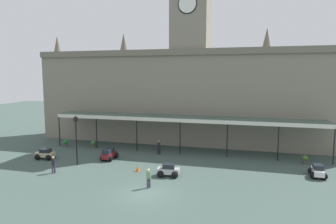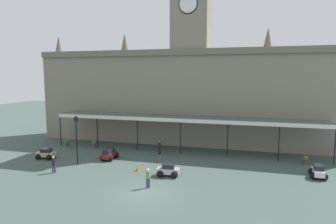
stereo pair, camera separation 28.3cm
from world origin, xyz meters
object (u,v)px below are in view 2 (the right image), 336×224
object	(u,v)px
car_maroon_estate	(109,154)
car_silver_sedan	(168,171)
car_white_sedan	(318,172)
pedestrian_near_entrance	(148,177)
pedestrian_crossing_forecourt	(54,164)
car_beige_sedan	(46,154)
pedestrian_beside_cars	(159,147)
planter_near_kerb	(66,143)
victorian_lamppost	(76,135)
planter_by_canopy	(94,144)
planter_forecourt_centre	(306,160)
traffic_cone	(138,168)

from	to	relation	value
car_maroon_estate	car_silver_sedan	world-z (taller)	car_maroon_estate
car_white_sedan	pedestrian_near_entrance	bearing A→B (deg)	-154.89
pedestrian_crossing_forecourt	car_maroon_estate	bearing A→B (deg)	62.03
car_beige_sedan	car_silver_sedan	size ratio (longest dim) A/B	1.00
pedestrian_crossing_forecourt	pedestrian_near_entrance	world-z (taller)	same
pedestrian_beside_cars	planter_near_kerb	xyz separation A→B (m)	(-13.04, 0.37, -0.42)
pedestrian_near_entrance	pedestrian_crossing_forecourt	bearing A→B (deg)	173.35
victorian_lamppost	planter_by_canopy	xyz separation A→B (m)	(-2.10, 7.11, -2.74)
planter_near_kerb	planter_forecourt_centre	bearing A→B (deg)	-0.14
pedestrian_crossing_forecourt	planter_by_canopy	bearing A→B (deg)	97.95
planter_by_canopy	victorian_lamppost	bearing A→B (deg)	-73.56
pedestrian_near_entrance	victorian_lamppost	world-z (taller)	victorian_lamppost
planter_by_canopy	planter_near_kerb	distance (m)	3.85
car_white_sedan	planter_by_canopy	xyz separation A→B (m)	(-25.78, 4.58, -0.01)
car_silver_sedan	planter_by_canopy	xyz separation A→B (m)	(-12.32, 8.00, -0.01)
car_maroon_estate	pedestrian_crossing_forecourt	distance (m)	6.49
car_silver_sedan	planter_forecourt_centre	xyz separation A→B (m)	(13.06, 7.53, -0.01)
car_maroon_estate	planter_near_kerb	world-z (taller)	car_maroon_estate
pedestrian_beside_cars	victorian_lamppost	size ratio (longest dim) A/B	0.32
pedestrian_crossing_forecourt	planter_by_canopy	world-z (taller)	pedestrian_crossing_forecourt
car_white_sedan	planter_forecourt_centre	distance (m)	4.12
car_white_sedan	car_maroon_estate	xyz separation A→B (m)	(-21.33, 0.20, 0.06)
car_silver_sedan	victorian_lamppost	world-z (taller)	victorian_lamppost
car_maroon_estate	planter_by_canopy	xyz separation A→B (m)	(-4.45, 4.38, -0.07)
car_white_sedan	planter_forecourt_centre	size ratio (longest dim) A/B	2.17
planter_forecourt_centre	pedestrian_crossing_forecourt	bearing A→B (deg)	-158.11
planter_near_kerb	car_white_sedan	bearing A→B (deg)	-8.03
car_silver_sedan	planter_forecourt_centre	bearing A→B (deg)	29.95
traffic_cone	planter_near_kerb	size ratio (longest dim) A/B	0.61
pedestrian_beside_cars	traffic_cone	distance (m)	6.67
traffic_cone	planter_near_kerb	bearing A→B (deg)	151.41
planter_by_canopy	planter_forecourt_centre	world-z (taller)	same
car_silver_sedan	planter_near_kerb	world-z (taller)	car_silver_sedan
car_maroon_estate	victorian_lamppost	world-z (taller)	victorian_lamppost
car_silver_sedan	planter_forecourt_centre	distance (m)	15.08
car_beige_sedan	victorian_lamppost	bearing A→B (deg)	-12.20
car_white_sedan	traffic_cone	world-z (taller)	car_white_sedan
victorian_lamppost	planter_near_kerb	bearing A→B (deg)	131.48
car_beige_sedan	planter_near_kerb	distance (m)	5.82
traffic_cone	pedestrian_beside_cars	bearing A→B (deg)	88.56
car_maroon_estate	planter_forecourt_centre	xyz separation A→B (m)	(20.94, 3.91, -0.07)
pedestrian_crossing_forecourt	planter_near_kerb	bearing A→B (deg)	118.39
planter_by_canopy	planter_near_kerb	bearing A→B (deg)	-174.03
car_silver_sedan	traffic_cone	size ratio (longest dim) A/B	3.61
victorian_lamppost	planter_by_canopy	size ratio (longest dim) A/B	5.44
pedestrian_beside_cars	planter_near_kerb	bearing A→B (deg)	178.36
car_white_sedan	victorian_lamppost	bearing A→B (deg)	-173.90
pedestrian_crossing_forecourt	victorian_lamppost	world-z (taller)	victorian_lamppost
traffic_cone	planter_by_canopy	xyz separation A→B (m)	(-9.04, 7.41, 0.20)
traffic_cone	victorian_lamppost	bearing A→B (deg)	177.47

